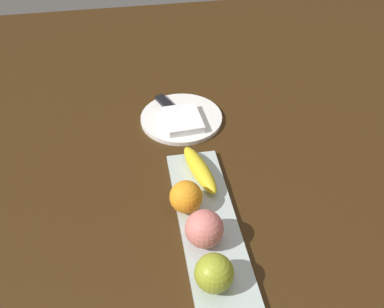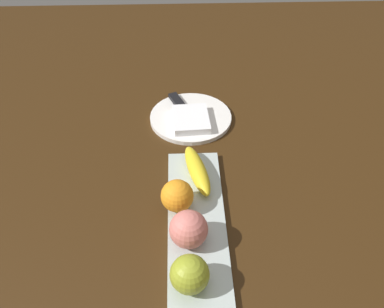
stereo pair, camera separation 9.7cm
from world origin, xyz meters
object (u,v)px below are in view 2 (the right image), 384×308
at_px(folded_napkin, 190,119).
at_px(orange_near_apple, 177,196).
at_px(apple, 190,274).
at_px(peach, 189,229).
at_px(dinner_plate, 189,118).
at_px(knife, 181,106).
at_px(banana, 197,170).
at_px(fruit_tray, 195,229).

bearing_deg(folded_napkin, orange_near_apple, -6.88).
xyz_separation_m(apple, orange_near_apple, (-0.19, -0.02, -0.00)).
bearing_deg(orange_near_apple, apple, 6.08).
bearing_deg(orange_near_apple, peach, 13.15).
distance_m(apple, dinner_plate, 0.51).
xyz_separation_m(dinner_plate, knife, (-0.04, -0.02, 0.01)).
xyz_separation_m(banana, folded_napkin, (-0.20, -0.01, -0.01)).
bearing_deg(apple, folded_napkin, 178.13).
bearing_deg(banana, dinner_plate, -10.87).
xyz_separation_m(banana, peach, (0.18, -0.02, 0.02)).
height_order(apple, peach, peach).
height_order(dinner_plate, folded_napkin, folded_napkin).
relative_size(apple, dinner_plate, 0.32).
bearing_deg(folded_napkin, knife, -160.92).
bearing_deg(banana, apple, 161.28).
bearing_deg(knife, dinner_plate, 7.86).
bearing_deg(orange_near_apple, folded_napkin, 173.12).
bearing_deg(dinner_plate, fruit_tray, -0.00).
relative_size(banana, orange_near_apple, 2.34).
height_order(banana, orange_near_apple, orange_near_apple).
relative_size(fruit_tray, dinner_plate, 2.04).
xyz_separation_m(orange_near_apple, knife, (-0.36, 0.01, -0.03)).
relative_size(fruit_tray, apple, 6.34).
bearing_deg(banana, folded_napkin, -10.53).
height_order(peach, knife, peach).
relative_size(folded_napkin, knife, 0.65).
height_order(peach, dinner_plate, peach).
bearing_deg(peach, orange_near_apple, -166.85).
distance_m(dinner_plate, folded_napkin, 0.03).
bearing_deg(banana, orange_near_apple, 139.86).
relative_size(banana, folded_napkin, 1.41).
distance_m(fruit_tray, dinner_plate, 0.38).
distance_m(banana, orange_near_apple, 0.10).
height_order(fruit_tray, dinner_plate, fruit_tray).
height_order(apple, dinner_plate, apple).
bearing_deg(folded_napkin, fruit_tray, 0.00).
bearing_deg(peach, apple, -0.70).
height_order(apple, orange_near_apple, apple).
relative_size(fruit_tray, peach, 5.97).
xyz_separation_m(banana, orange_near_apple, (0.09, -0.05, 0.02)).
bearing_deg(orange_near_apple, banana, 153.24).
distance_m(orange_near_apple, knife, 0.36).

